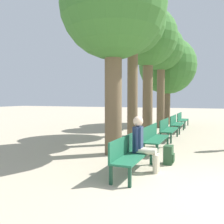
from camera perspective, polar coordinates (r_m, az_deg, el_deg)
bench_row_0 at (r=5.74m, az=4.07°, el=-9.10°), size 0.48×1.85×0.83m
bench_row_1 at (r=8.11m, az=9.57°, el=-5.52°), size 0.48×1.85×0.83m
bench_row_2 at (r=10.54m, az=12.53°, el=-3.55°), size 0.48×1.85×0.83m
bench_row_3 at (r=13.00m, az=14.36°, el=-2.32°), size 0.48×1.85×0.83m
bench_row_4 at (r=15.47m, az=15.61°, el=-1.48°), size 0.48×1.85×0.83m
tree_row_0 at (r=7.97m, az=0.30°, el=22.72°), size 3.17×3.17×6.03m
tree_row_1 at (r=9.71m, az=4.78°, el=19.37°), size 2.41×2.41×5.72m
tree_row_2 at (r=11.85m, az=8.24°, el=16.18°), size 2.65×2.65×5.81m
tree_row_3 at (r=14.81m, az=11.18°, el=13.73°), size 2.52×2.52×5.81m
tree_row_4 at (r=16.77m, az=12.56°, el=10.26°), size 3.68×3.68×5.66m
person_seated at (r=5.88m, az=7.03°, el=-6.91°), size 0.62×0.35×1.28m
backpack at (r=6.69m, az=12.83°, el=-9.55°), size 0.26×0.32×0.48m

